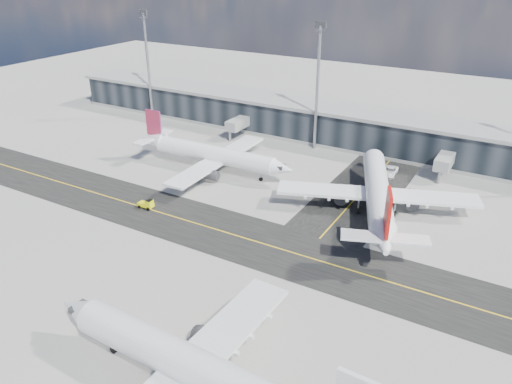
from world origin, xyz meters
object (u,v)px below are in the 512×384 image
airliner_redtail (378,193)px  baggage_tug (147,204)px  airliner_near (199,371)px  service_van (390,171)px  airliner_af (212,154)px

airliner_redtail → baggage_tug: 41.30m
airliner_redtail → baggage_tug: (-36.60, -18.87, -3.19)m
airliner_near → baggage_tug: airliner_near is taller
airliner_redtail → service_van: size_ratio=6.81×
airliner_af → baggage_tug: bearing=-1.6°
airliner_af → service_van: 37.46m
airliner_af → airliner_near: bearing=32.3°
airliner_redtail → airliner_near: size_ratio=1.00×
airliner_redtail → airliner_near: (-2.80, -49.05, -0.12)m
airliner_af → airliner_near: airliner_near is taller
airliner_near → airliner_af: bearing=35.2°
airliner_near → service_van: (-0.11, 67.31, -3.15)m
airliner_redtail → service_van: bearing=78.5°
service_van → airliner_af: bearing=-157.2°
airliner_af → baggage_tug: 20.88m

